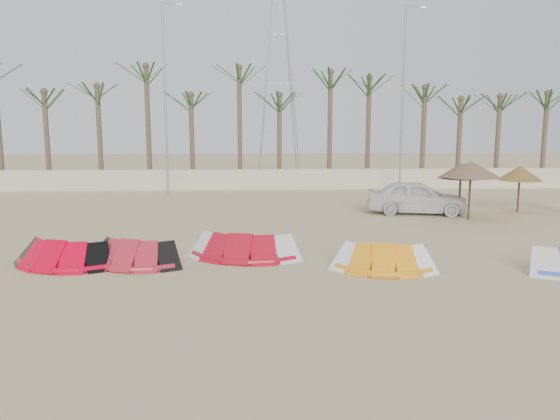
{
  "coord_description": "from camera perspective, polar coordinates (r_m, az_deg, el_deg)",
  "views": [
    {
      "loc": [
        -0.93,
        -12.63,
        4.37
      ],
      "look_at": [
        0.0,
        6.0,
        1.3
      ],
      "focal_mm": 35.0,
      "sensor_mm": 36.0,
      "label": 1
    }
  ],
  "objects": [
    {
      "name": "ground",
      "position": [
        13.4,
        1.3,
        -9.7
      ],
      "size": [
        120.0,
        120.0,
        0.0
      ],
      "primitive_type": "plane",
      "color": "tan",
      "rests_on": "ground"
    },
    {
      "name": "boundary_wall",
      "position": [
        34.84,
        -1.32,
        3.22
      ],
      "size": [
        60.0,
        0.3,
        1.3
      ],
      "primitive_type": "cube",
      "color": "beige",
      "rests_on": "ground"
    },
    {
      "name": "palm_line",
      "position": [
        36.22,
        -0.34,
        12.63
      ],
      "size": [
        52.0,
        4.0,
        7.7
      ],
      "color": "brown",
      "rests_on": "ground"
    },
    {
      "name": "lamp_b",
      "position": [
        33.04,
        -11.87,
        11.58
      ],
      "size": [
        1.25,
        0.14,
        11.0
      ],
      "color": "#A5A8AD",
      "rests_on": "ground"
    },
    {
      "name": "lamp_c",
      "position": [
        33.87,
        12.75,
        11.49
      ],
      "size": [
        1.25,
        0.14,
        11.0
      ],
      "color": "#A5A8AD",
      "rests_on": "ground"
    },
    {
      "name": "pylon",
      "position": [
        40.91,
        -0.14,
        3.22
      ],
      "size": [
        3.0,
        3.0,
        14.0
      ],
      "primitive_type": null,
      "color": "#A5A8AD",
      "rests_on": "ground"
    },
    {
      "name": "kite_red_left",
      "position": [
        18.0,
        -21.6,
        -4.0
      ],
      "size": [
        3.55,
        2.36,
        0.9
      ],
      "color": "red",
      "rests_on": "ground"
    },
    {
      "name": "kite_red_mid",
      "position": [
        17.37,
        -14.95,
        -4.13
      ],
      "size": [
        3.28,
        2.21,
        0.9
      ],
      "color": "#B22031",
      "rests_on": "ground"
    },
    {
      "name": "kite_red_right",
      "position": [
        17.78,
        -3.84,
        -3.51
      ],
      "size": [
        3.79,
        2.28,
        0.9
      ],
      "color": "#B60C1F",
      "rests_on": "ground"
    },
    {
      "name": "kite_orange",
      "position": [
        16.52,
        10.5,
        -4.66
      ],
      "size": [
        3.19,
        2.06,
        0.9
      ],
      "color": "orange",
      "rests_on": "ground"
    },
    {
      "name": "parasol_left",
      "position": [
        25.55,
        19.33,
        4.05
      ],
      "size": [
        2.58,
        2.58,
        2.6
      ],
      "color": "#4C331E",
      "rests_on": "ground"
    },
    {
      "name": "parasol_mid",
      "position": [
        26.44,
        18.38,
        3.91
      ],
      "size": [
        2.09,
        2.09,
        2.44
      ],
      "color": "#4C331E",
      "rests_on": "ground"
    },
    {
      "name": "parasol_right",
      "position": [
        28.55,
        23.79,
        3.56
      ],
      "size": [
        2.07,
        2.07,
        2.24
      ],
      "color": "#4C331E",
      "rests_on": "ground"
    },
    {
      "name": "car",
      "position": [
        26.53,
        14.08,
        1.3
      ],
      "size": [
        4.9,
        2.73,
        1.57
      ],
      "primitive_type": "imported",
      "rotation": [
        0.0,
        0.0,
        1.37
      ],
      "color": "white",
      "rests_on": "ground"
    }
  ]
}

